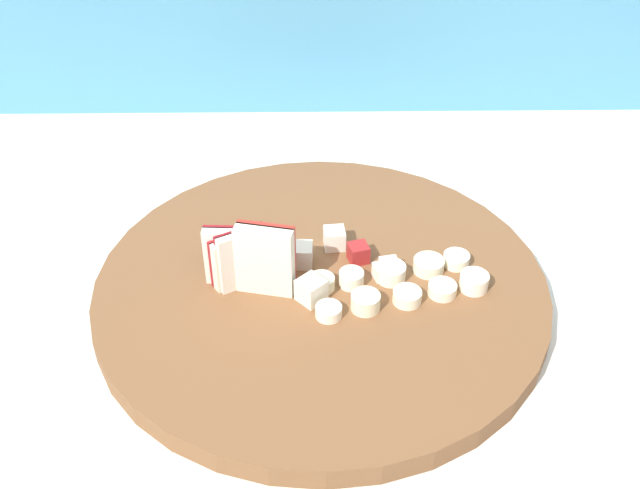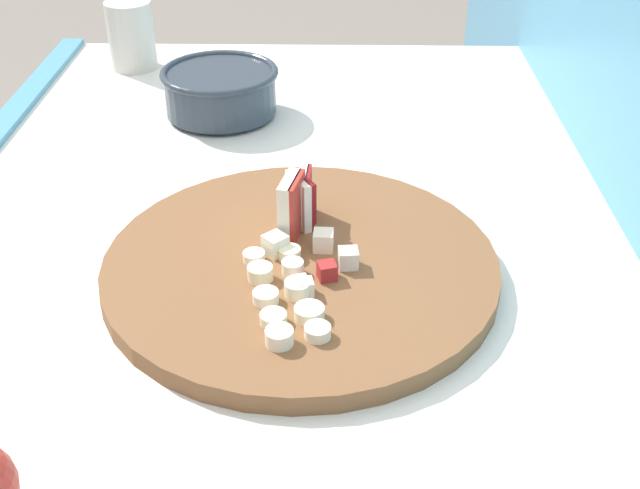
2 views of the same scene
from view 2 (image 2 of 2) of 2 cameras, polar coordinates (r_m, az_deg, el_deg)
The scene contains 7 objects.
tile_backsplash at distance 1.11m, azimuth 19.27°, elevation -10.28°, with size 2.40×0.04×1.30m, color #4C8EB2.
cutting_board at distance 0.82m, azimuth -1.38°, elevation -1.60°, with size 0.40×0.40×0.02m, color brown.
apple_wedge_fan at distance 0.85m, azimuth -1.56°, elevation 3.06°, with size 0.08×0.04×0.07m.
apple_dice_pile at distance 0.80m, azimuth -0.53°, elevation -0.91°, with size 0.10×0.10×0.02m.
banana_slice_rows at distance 0.75m, azimuth -2.55°, elevation -3.58°, with size 0.16×0.09×0.02m.
ceramic_bowl at distance 1.17m, azimuth -7.14°, elevation 10.94°, with size 0.17×0.17×0.07m.
small_jar at distance 1.37m, azimuth -13.37°, elevation 14.37°, with size 0.07×0.07×0.11m, color beige.
Camera 2 is at (0.76, 0.08, 1.38)m, focal length 44.68 mm.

